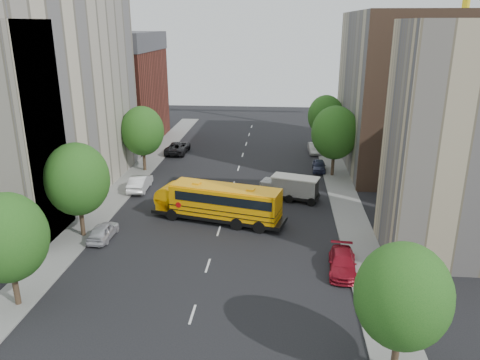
# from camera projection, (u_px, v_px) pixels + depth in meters

# --- Properties ---
(ground) EXTENTS (120.00, 120.00, 0.00)m
(ground) POSITION_uv_depth(u_px,v_px,m) (222.00, 221.00, 41.48)
(ground) COLOR black
(ground) RESTS_ON ground
(sidewalk_left) EXTENTS (3.00, 80.00, 0.12)m
(sidewalk_left) POSITION_uv_depth(u_px,v_px,m) (115.00, 197.00, 47.15)
(sidewalk_left) COLOR slate
(sidewalk_left) RESTS_ON ground
(sidewalk_right) EXTENTS (3.00, 80.00, 0.12)m
(sidewalk_right) POSITION_uv_depth(u_px,v_px,m) (346.00, 204.00, 45.19)
(sidewalk_right) COLOR slate
(sidewalk_right) RESTS_ON ground
(lane_markings) EXTENTS (0.15, 64.00, 0.01)m
(lane_markings) POSITION_uv_depth(u_px,v_px,m) (233.00, 184.00, 50.91)
(lane_markings) COLOR silver
(lane_markings) RESTS_ON ground
(building_left_cream) EXTENTS (10.00, 26.00, 20.00)m
(building_left_cream) POSITION_uv_depth(u_px,v_px,m) (45.00, 96.00, 45.47)
(building_left_cream) COLOR beige
(building_left_cream) RESTS_ON ground
(building_left_redbrick) EXTENTS (10.00, 15.00, 13.00)m
(building_left_redbrick) POSITION_uv_depth(u_px,v_px,m) (122.00, 97.00, 67.35)
(building_left_redbrick) COLOR maroon
(building_left_redbrick) RESTS_ON ground
(building_right_near) EXTENTS (10.00, 7.00, 17.00)m
(building_right_near) POSITION_uv_depth(u_px,v_px,m) (465.00, 146.00, 32.97)
(building_right_near) COLOR tan
(building_right_near) RESTS_ON ground
(building_right_far) EXTENTS (10.00, 22.00, 18.00)m
(building_right_far) POSITION_uv_depth(u_px,v_px,m) (391.00, 91.00, 55.93)
(building_right_far) COLOR tan
(building_right_far) RESTS_ON ground
(building_right_sidewall) EXTENTS (10.10, 0.30, 18.00)m
(building_right_sidewall) POSITION_uv_depth(u_px,v_px,m) (415.00, 106.00, 45.55)
(building_right_sidewall) COLOR brown
(building_right_sidewall) RESTS_ON ground
(street_tree_0) EXTENTS (4.80, 4.80, 7.41)m
(street_tree_0) POSITION_uv_depth(u_px,v_px,m) (7.00, 238.00, 27.72)
(street_tree_0) COLOR #38281C
(street_tree_0) RESTS_ON ground
(street_tree_1) EXTENTS (5.12, 5.12, 7.90)m
(street_tree_1) POSITION_uv_depth(u_px,v_px,m) (77.00, 179.00, 37.05)
(street_tree_1) COLOR #38281C
(street_tree_1) RESTS_ON ground
(street_tree_2) EXTENTS (4.99, 4.99, 7.71)m
(street_tree_2) POSITION_uv_depth(u_px,v_px,m) (142.00, 131.00, 54.08)
(street_tree_2) COLOR #38281C
(street_tree_2) RESTS_ON ground
(street_tree_3) EXTENTS (4.61, 4.61, 7.11)m
(street_tree_3) POSITION_uv_depth(u_px,v_px,m) (403.00, 296.00, 22.13)
(street_tree_3) COLOR #38281C
(street_tree_3) RESTS_ON ground
(street_tree_4) EXTENTS (5.25, 5.25, 8.10)m
(street_tree_4) POSITION_uv_depth(u_px,v_px,m) (335.00, 133.00, 52.12)
(street_tree_4) COLOR #38281C
(street_tree_4) RESTS_ON ground
(street_tree_5) EXTENTS (4.86, 4.86, 7.51)m
(street_tree_5) POSITION_uv_depth(u_px,v_px,m) (326.00, 116.00, 63.56)
(street_tree_5) COLOR #38281C
(street_tree_5) RESTS_ON ground
(school_bus) EXTENTS (12.28, 5.57, 3.38)m
(school_bus) POSITION_uv_depth(u_px,v_px,m) (217.00, 201.00, 41.02)
(school_bus) COLOR black
(school_bus) RESTS_ON ground
(safari_truck) EXTENTS (6.00, 3.52, 2.43)m
(safari_truck) POSITION_uv_depth(u_px,v_px,m) (291.00, 187.00, 46.21)
(safari_truck) COLOR black
(safari_truck) RESTS_ON ground
(parked_car_0) EXTENTS (1.63, 3.98, 1.35)m
(parked_car_0) POSITION_uv_depth(u_px,v_px,m) (103.00, 231.00, 37.95)
(parked_car_0) COLOR #B9B8BF
(parked_car_0) RESTS_ON ground
(parked_car_1) EXTENTS (1.90, 4.92, 1.60)m
(parked_car_1) POSITION_uv_depth(u_px,v_px,m) (140.00, 183.00, 49.05)
(parked_car_1) COLOR white
(parked_car_1) RESTS_ON ground
(parked_car_2) EXTENTS (2.72, 5.71, 1.57)m
(parked_car_2) POSITION_uv_depth(u_px,v_px,m) (178.00, 147.00, 62.91)
(parked_car_2) COLOR black
(parked_car_2) RESTS_ON ground
(parked_car_3) EXTENTS (2.23, 4.75, 1.34)m
(parked_car_3) POSITION_uv_depth(u_px,v_px,m) (342.00, 263.00, 32.94)
(parked_car_3) COLOR maroon
(parked_car_3) RESTS_ON ground
(parked_car_4) EXTENTS (1.63, 3.79, 1.27)m
(parked_car_4) POSITION_uv_depth(u_px,v_px,m) (319.00, 166.00, 55.35)
(parked_car_4) COLOR #2E3351
(parked_car_4) RESTS_ON ground
(parked_car_5) EXTENTS (1.61, 4.10, 1.33)m
(parked_car_5) POSITION_uv_depth(u_px,v_px,m) (314.00, 148.00, 62.94)
(parked_car_5) COLOR #A0A09B
(parked_car_5) RESTS_ON ground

